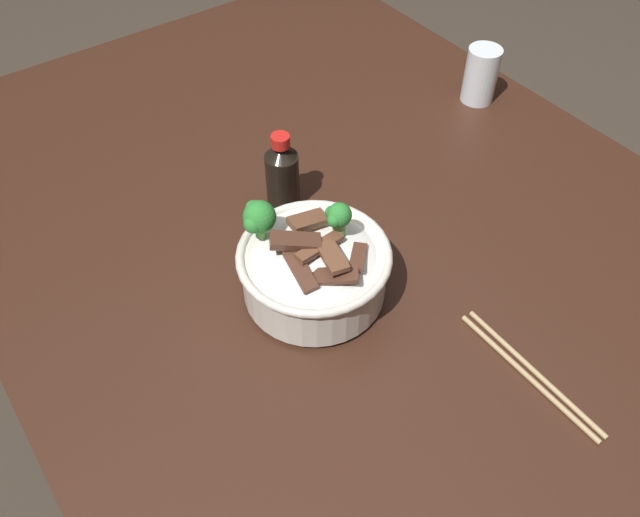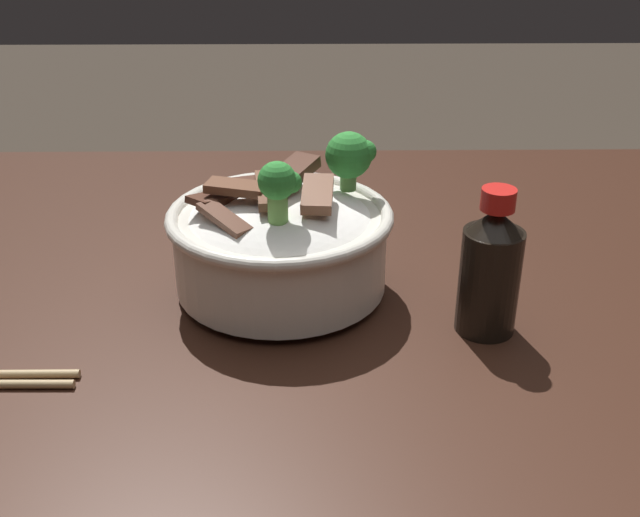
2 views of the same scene
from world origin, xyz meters
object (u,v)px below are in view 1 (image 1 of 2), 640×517
(chopsticks_pair, at_px, (530,373))
(soy_sauce_bottle, at_px, (282,175))
(rice_bowl, at_px, (313,265))
(drinking_glass, at_px, (480,78))

(chopsticks_pair, xyz_separation_m, soy_sauce_bottle, (0.45, 0.07, 0.06))
(chopsticks_pair, bearing_deg, soy_sauce_bottle, 9.36)
(rice_bowl, bearing_deg, soy_sauce_bottle, -21.25)
(rice_bowl, distance_m, chopsticks_pair, 0.31)
(chopsticks_pair, bearing_deg, drinking_glass, -38.79)
(rice_bowl, height_order, soy_sauce_bottle, rice_bowl)
(soy_sauce_bottle, bearing_deg, chopsticks_pair, -170.64)
(drinking_glass, xyz_separation_m, chopsticks_pair, (-0.48, 0.38, -0.04))
(drinking_glass, height_order, chopsticks_pair, drinking_glass)
(drinking_glass, distance_m, soy_sauce_bottle, 0.46)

